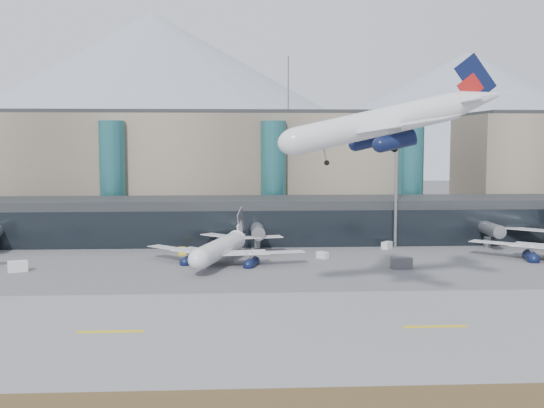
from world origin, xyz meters
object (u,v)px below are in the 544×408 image
(veh_b, at_px, (182,251))
(veh_a, at_px, (18,266))
(lightmast_mid, at_px, (396,181))
(hero_jet, at_px, (399,113))
(veh_c, at_px, (402,263))
(veh_g, at_px, (322,255))
(jet_parked_mid, at_px, (225,241))
(veh_d, at_px, (387,245))

(veh_b, bearing_deg, veh_a, 109.97)
(lightmast_mid, relative_size, veh_b, 10.85)
(hero_jet, relative_size, veh_c, 8.68)
(veh_a, bearing_deg, veh_g, -9.89)
(jet_parked_mid, height_order, veh_b, jet_parked_mid)
(lightmast_mid, distance_m, jet_parked_mid, 41.32)
(lightmast_mid, distance_m, veh_a, 78.09)
(veh_a, xyz_separation_m, veh_b, (27.64, 16.96, -0.26))
(veh_a, height_order, veh_g, veh_a)
(lightmast_mid, bearing_deg, veh_c, -100.83)
(hero_jet, bearing_deg, lightmast_mid, 72.14)
(jet_parked_mid, xyz_separation_m, veh_g, (19.17, 2.68, -3.36))
(jet_parked_mid, xyz_separation_m, veh_a, (-36.46, -7.81, -3.06))
(lightmast_mid, bearing_deg, veh_d, -138.66)
(jet_parked_mid, bearing_deg, veh_a, 118.56)
(lightmast_mid, distance_m, veh_g, 25.87)
(veh_d, bearing_deg, hero_jet, -153.35)
(veh_b, distance_m, veh_c, 44.67)
(hero_jet, xyz_separation_m, veh_b, (-32.64, 47.93, -26.13))
(lightmast_mid, xyz_separation_m, veh_g, (-17.59, -13.04, -13.77))
(jet_parked_mid, distance_m, veh_c, 33.39)
(veh_g, bearing_deg, jet_parked_mid, -125.60)
(hero_jet, bearing_deg, veh_a, 148.32)
(veh_d, relative_size, veh_g, 1.19)
(hero_jet, distance_m, veh_a, 72.55)
(hero_jet, xyz_separation_m, veh_a, (-60.29, 30.97, -25.87))
(veh_a, bearing_deg, veh_d, -3.70)
(veh_b, distance_m, veh_d, 43.55)
(jet_parked_mid, height_order, veh_a, jet_parked_mid)
(jet_parked_mid, height_order, veh_c, jet_parked_mid)
(veh_d, bearing_deg, veh_a, 145.02)
(lightmast_mid, height_order, veh_b, lightmast_mid)
(veh_a, bearing_deg, veh_b, 10.96)
(veh_a, relative_size, veh_g, 1.51)
(veh_a, height_order, veh_d, veh_a)
(jet_parked_mid, bearing_deg, veh_c, -88.87)
(jet_parked_mid, xyz_separation_m, veh_d, (34.49, 13.72, -3.25))
(jet_parked_mid, relative_size, veh_c, 8.86)
(veh_d, bearing_deg, lightmast_mid, -10.52)
(veh_a, bearing_deg, veh_c, -21.40)
(hero_jet, distance_m, jet_parked_mid, 50.90)
(veh_g, bearing_deg, veh_c, 4.76)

